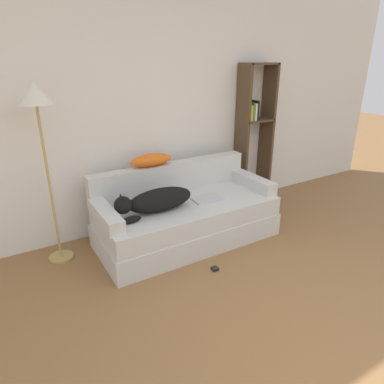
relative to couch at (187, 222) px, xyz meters
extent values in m
cube|color=silver|center=(0.08, 0.68, 1.13)|extent=(7.37, 0.06, 2.70)
cube|color=silver|center=(0.00, 0.00, -0.10)|extent=(1.93, 0.87, 0.25)
cube|color=silver|center=(0.00, -0.01, 0.13)|extent=(1.89, 0.83, 0.20)
cube|color=silver|center=(0.00, 0.37, 0.40)|extent=(1.89, 0.15, 0.34)
cube|color=silver|center=(-0.89, -0.01, 0.30)|extent=(0.15, 0.68, 0.13)
cube|color=silver|center=(0.89, -0.01, 0.30)|extent=(0.15, 0.68, 0.13)
ellipsoid|color=black|center=(-0.34, -0.04, 0.35)|extent=(0.69, 0.25, 0.23)
sphere|color=black|center=(-0.73, -0.04, 0.38)|extent=(0.17, 0.17, 0.17)
cone|color=black|center=(-0.73, -0.09, 0.44)|extent=(0.06, 0.06, 0.08)
cone|color=black|center=(-0.73, 0.01, 0.44)|extent=(0.06, 0.06, 0.08)
ellipsoid|color=black|center=(-0.70, -0.15, 0.27)|extent=(0.21, 0.06, 0.07)
cube|color=#B7B7BC|center=(0.22, -0.05, 0.24)|extent=(0.33, 0.24, 0.02)
ellipsoid|color=orange|center=(-0.23, 0.39, 0.64)|extent=(0.47, 0.19, 0.13)
cube|color=#4C3823|center=(1.11, 0.50, 0.69)|extent=(0.04, 0.26, 1.83)
cube|color=#4C3823|center=(1.53, 0.50, 0.69)|extent=(0.04, 0.26, 1.83)
cube|color=#4C3823|center=(1.32, 0.50, 1.60)|extent=(0.44, 0.26, 0.02)
cube|color=#4C3823|center=(1.32, 0.50, 0.91)|extent=(0.44, 0.26, 0.02)
cube|color=gold|center=(1.16, 0.48, 1.02)|extent=(0.04, 0.20, 0.19)
cube|color=#337F42|center=(1.19, 0.48, 1.04)|extent=(0.03, 0.20, 0.22)
cube|color=silver|center=(1.23, 0.48, 1.03)|extent=(0.03, 0.20, 0.21)
cube|color=black|center=(1.26, 0.48, 1.05)|extent=(0.03, 0.20, 0.25)
cylinder|color=tan|center=(-1.29, 0.34, -0.21)|extent=(0.24, 0.24, 0.02)
cylinder|color=tan|center=(-1.29, 0.34, 0.55)|extent=(0.02, 0.02, 1.50)
cone|color=silver|center=(-1.29, 0.34, 1.39)|extent=(0.29, 0.29, 0.18)
cube|color=black|center=(-0.07, -0.64, -0.21)|extent=(0.06, 0.06, 0.03)
camera|label=1|loc=(-1.69, -2.90, 1.69)|focal=32.00mm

